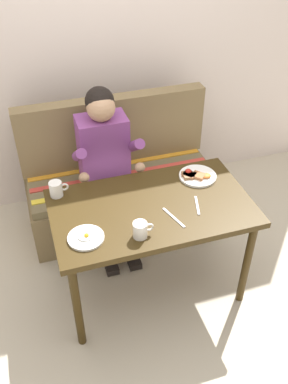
% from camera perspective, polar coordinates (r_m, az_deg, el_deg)
% --- Properties ---
extents(ground_plane, '(8.00, 8.00, 0.00)m').
position_cam_1_polar(ground_plane, '(3.03, 0.88, -12.47)').
color(ground_plane, '#C1B49D').
extents(back_wall, '(4.40, 0.10, 2.60)m').
position_cam_1_polar(back_wall, '(3.32, -6.21, 19.62)').
color(back_wall, beige).
rests_on(back_wall, ground).
extents(table, '(1.20, 0.70, 0.73)m').
position_cam_1_polar(table, '(2.56, 1.01, -3.24)').
color(table, '#35250D').
rests_on(table, ground).
extents(couch, '(1.44, 0.56, 1.00)m').
position_cam_1_polar(couch, '(3.34, -3.19, 0.94)').
color(couch, brown).
rests_on(couch, ground).
extents(person, '(0.45, 0.61, 1.21)m').
position_cam_1_polar(person, '(2.93, -5.21, 4.87)').
color(person, '#7E3D81').
rests_on(person, ground).
extents(plate_breakfast, '(0.24, 0.24, 0.05)m').
position_cam_1_polar(plate_breakfast, '(2.75, 7.07, 2.21)').
color(plate_breakfast, white).
rests_on(plate_breakfast, table).
extents(plate_eggs, '(0.20, 0.20, 0.04)m').
position_cam_1_polar(plate_eggs, '(2.32, -7.86, -6.10)').
color(plate_eggs, white).
rests_on(plate_eggs, table).
extents(coffee_mug, '(0.12, 0.08, 0.09)m').
position_cam_1_polar(coffee_mug, '(2.28, -0.48, -5.08)').
color(coffee_mug, white).
rests_on(coffee_mug, table).
extents(coffee_mug_second, '(0.12, 0.08, 0.10)m').
position_cam_1_polar(coffee_mug_second, '(2.61, -11.77, 0.44)').
color(coffee_mug_second, white).
rests_on(coffee_mug_second, table).
extents(fork, '(0.06, 0.17, 0.00)m').
position_cam_1_polar(fork, '(2.53, 7.20, -1.80)').
color(fork, silver).
rests_on(fork, table).
extents(knife, '(0.07, 0.20, 0.00)m').
position_cam_1_polar(knife, '(2.43, 4.03, -3.46)').
color(knife, silver).
rests_on(knife, table).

